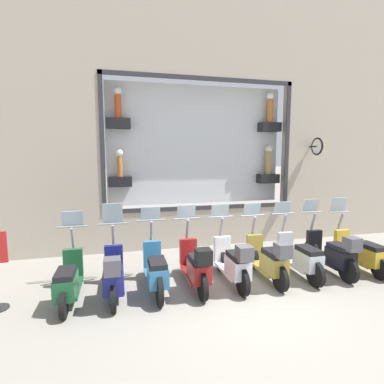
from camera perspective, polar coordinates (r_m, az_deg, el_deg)
name	(u,v)px	position (r m, az deg, el deg)	size (l,w,h in m)	color
ground_plane	(250,300)	(6.06, 10.96, -19.47)	(120.00, 120.00, 0.00)	gray
building_facade	(200,89)	(9.02, 1.52, 19.08)	(1.19, 36.00, 8.97)	#ADA08E
scooter_yellow_0	(361,253)	(8.16, 29.49, -10.04)	(1.79, 0.61, 1.62)	black
scooter_black_1	(333,253)	(7.59, 25.31, -10.54)	(1.81, 0.61, 1.61)	black
scooter_silver_2	(300,257)	(7.18, 19.93, -11.62)	(1.81, 0.60, 1.57)	black
scooter_olive_3	(269,260)	(6.73, 14.42, -12.38)	(1.81, 0.60, 1.57)	black
scooter_white_4	(233,263)	(6.40, 7.91, -13.19)	(1.81, 0.61, 1.57)	black
scooter_red_5	(196,266)	(6.17, 0.77, -13.92)	(1.81, 0.60, 1.59)	black
scooter_teal_6	(156,270)	(6.10, -6.92, -14.61)	(1.81, 0.60, 1.57)	black
scooter_navy_7	(113,274)	(5.99, -14.74, -14.94)	(1.80, 0.61, 1.69)	black
scooter_green_8	(68,280)	(6.14, -22.48, -15.28)	(1.79, 0.61, 1.56)	black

